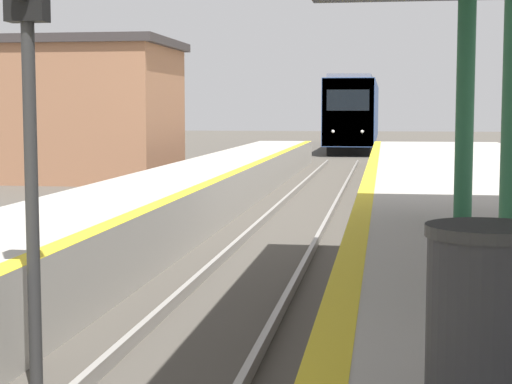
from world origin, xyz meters
TOP-DOWN VIEW (x-y plane):
  - train at (0.00, 56.77)m, footprint 2.83×23.80m
  - signal_near at (-1.17, 6.23)m, footprint 0.36×0.31m
  - trash_bin at (2.50, 3.27)m, footprint 0.63×0.63m
  - station_building at (-10.01, 28.93)m, footprint 8.90×5.80m

SIDE VIEW (x-z plane):
  - trash_bin at x=2.50m, z-range 1.05..2.01m
  - train at x=0.00m, z-range 0.04..4.55m
  - station_building at x=-10.01m, z-range 0.01..5.10m
  - signal_near at x=-1.17m, z-range 0.86..5.11m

